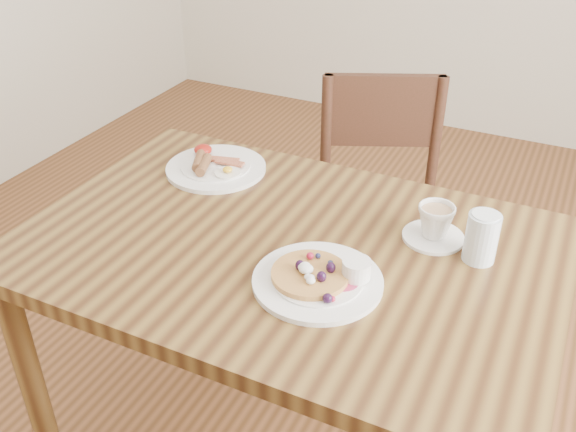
# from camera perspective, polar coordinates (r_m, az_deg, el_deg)

# --- Properties ---
(dining_table) EXTENTS (1.20, 0.80, 0.75)m
(dining_table) POSITION_cam_1_polar(r_m,az_deg,el_deg) (1.51, -0.00, -5.46)
(dining_table) COLOR brown
(dining_table) RESTS_ON ground
(chair_far) EXTENTS (0.55, 0.55, 0.88)m
(chair_far) POSITION_cam_1_polar(r_m,az_deg,el_deg) (2.11, 8.18, 1.12)
(chair_far) COLOR #3E1E16
(chair_far) RESTS_ON ground
(pancake_plate) EXTENTS (0.27, 0.27, 0.06)m
(pancake_plate) POSITION_cam_1_polar(r_m,az_deg,el_deg) (1.32, 2.86, -5.51)
(pancake_plate) COLOR white
(pancake_plate) RESTS_ON dining_table
(breakfast_plate) EXTENTS (0.27, 0.27, 0.04)m
(breakfast_plate) POSITION_cam_1_polar(r_m,az_deg,el_deg) (1.75, -6.56, 4.42)
(breakfast_plate) COLOR white
(breakfast_plate) RESTS_ON dining_table
(teacup_saucer) EXTENTS (0.14, 0.14, 0.09)m
(teacup_saucer) POSITION_cam_1_polar(r_m,az_deg,el_deg) (1.48, 12.92, -0.72)
(teacup_saucer) COLOR white
(teacup_saucer) RESTS_ON dining_table
(water_glass) EXTENTS (0.07, 0.07, 0.11)m
(water_glass) POSITION_cam_1_polar(r_m,az_deg,el_deg) (1.42, 16.83, -1.85)
(water_glass) COLOR silver
(water_glass) RESTS_ON dining_table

